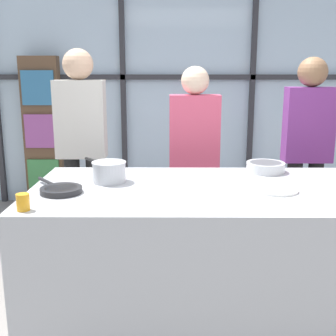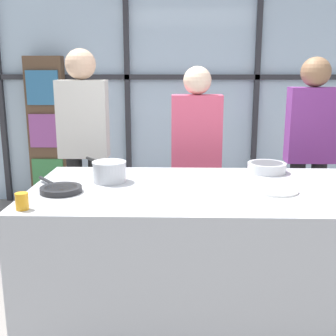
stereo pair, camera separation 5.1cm
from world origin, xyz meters
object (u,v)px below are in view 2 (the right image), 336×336
Objects in this scene: saucepan at (109,171)px; spectator_center_right at (310,145)px; frying_pan at (60,189)px; mixing_bowl at (267,167)px; juice_glass_near at (22,201)px; spectator_far_left at (84,140)px; spectator_center_left at (196,152)px; white_plate at (275,190)px.

spectator_center_right is at bearing 29.51° from saucepan.
spectator_center_right is 4.60× the size of frying_pan.
mixing_bowl is 3.03× the size of juice_glass_near.
juice_glass_near is at bearing -108.73° from frying_pan.
spectator_far_left is at bearing 95.27° from frying_pan.
spectator_center_left is at bearing -180.00° from spectator_far_left.
spectator_center_right reaches higher than mixing_bowl.
spectator_far_left is at bearing 142.14° from white_plate.
mixing_bowl is at bearing 30.66° from juice_glass_near.
spectator_far_left reaches higher than frying_pan.
saucepan is (-0.60, -0.88, 0.04)m from spectator_center_left.
juice_glass_near reaches higher than white_plate.
white_plate is at bearing -10.93° from saucepan.
white_plate is at bearing 142.14° from spectator_far_left.
juice_glass_near is at bearing -149.34° from mixing_bowl.
spectator_far_left is 1.91m from spectator_center_right.
spectator_center_left reaches higher than saucepan.
saucepan reaches higher than mixing_bowl.
saucepan is 1.11m from mixing_bowl.
spectator_far_left is 1.13m from frying_pan.
frying_pan is at bearing -158.31° from mixing_bowl.
spectator_center_left reaches higher than mixing_bowl.
white_plate is at bearing 2.05° from frying_pan.
saucepan is at bearing 112.11° from spectator_far_left.
spectator_center_left is at bearing 55.77° from saucepan.
spectator_far_left is 5.23× the size of saucepan.
spectator_far_left is at bearing 0.00° from spectator_center_left.
frying_pan reaches higher than white_plate.
juice_glass_near reaches higher than mixing_bowl.
white_plate is 2.99× the size of juice_glass_near.
spectator_center_left is at bearing 0.00° from spectator_center_right.
spectator_center_left is 0.96m from spectator_center_right.
juice_glass_near is at bearing 56.41° from spectator_center_left.
spectator_center_right is at bearing -180.00° from spectator_center_left.
saucepan is 0.68m from juice_glass_near.
juice_glass_near is (-0.36, -0.57, -0.03)m from saucepan.
spectator_center_left is at bearing 52.85° from frying_pan.
white_plate is 0.99× the size of mixing_bowl.
spectator_far_left is 4.77× the size of frying_pan.
mixing_bowl reaches higher than frying_pan.
frying_pan is at bearing 71.27° from juice_glass_near.
spectator_center_right is 1.79m from saucepan.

